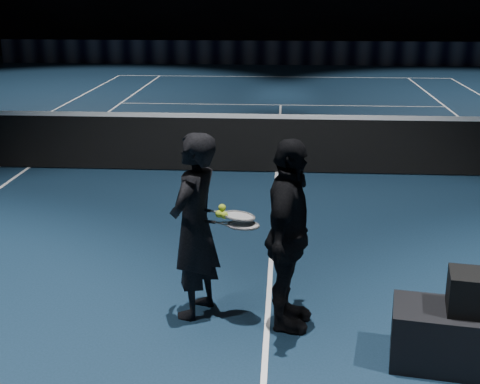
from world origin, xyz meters
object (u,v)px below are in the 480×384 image
object	(u,v)px
player_a	(195,226)
tennis_balls	(222,213)
player_b	(288,236)
racket_upper	(239,216)
racket_lower	(243,225)

from	to	relation	value
player_a	tennis_balls	world-z (taller)	player_a
tennis_balls	player_a	bearing A→B (deg)	168.44
player_b	player_a	bearing A→B (deg)	86.92
racket_upper	tennis_balls	distance (m)	0.15
racket_lower	racket_upper	size ratio (longest dim) A/B	1.00
racket_lower	player_a	bearing A→B (deg)	180.00
racket_lower	racket_upper	distance (m)	0.09
tennis_balls	racket_upper	bearing A→B (deg)	0.89
racket_upper	tennis_balls	xyz separation A→B (m)	(-0.15, -0.00, 0.03)
racket_upper	player_a	bearing A→B (deg)	-178.29
player_b	racket_lower	xyz separation A→B (m)	(-0.39, 0.09, 0.06)
player_a	racket_lower	bearing A→B (deg)	97.88
player_b	racket_lower	world-z (taller)	player_b
player_a	player_b	world-z (taller)	same
player_a	racket_lower	size ratio (longest dim) A/B	2.49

